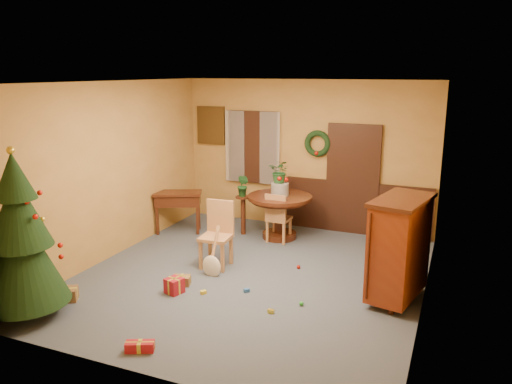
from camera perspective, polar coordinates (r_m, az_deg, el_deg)
The scene contains 21 objects.
room_envelope at distance 9.78m, azimuth 6.74°, elevation 2.17°, with size 5.50×5.50×5.50m.
dining_table at distance 9.25m, azimuth 2.73°, elevation -1.88°, with size 1.19×1.19×0.82m.
urn at distance 9.16m, azimuth 2.76°, elevation 0.32°, with size 0.33×0.33×0.24m, color slate.
centerpiece_plant at distance 9.09m, azimuth 2.78°, elevation 2.37°, with size 0.39×0.33×0.43m, color #1E4C23.
chair_near at distance 7.99m, azimuth -4.39°, elevation -4.51°, with size 0.49×0.49×1.05m.
chair_far at distance 9.04m, azimuth 2.47°, elevation -2.78°, with size 0.41×0.41×0.92m.
guitar at distance 7.65m, azimuth -5.13°, elevation -6.98°, with size 0.31×0.15×0.73m, color beige, non-canonical shape.
plant_stand at distance 9.48m, azimuth -1.47°, elevation -2.16°, with size 0.29×0.29×0.75m.
stand_plant at distance 9.36m, azimuth -1.49°, elevation 0.74°, with size 0.23×0.19×0.42m, color #19471E.
christmas_tree at distance 6.83m, azimuth -25.28°, elevation -4.84°, with size 1.06×1.06×2.19m.
writing_desk at distance 9.69m, azimuth -8.92°, elevation -1.13°, with size 1.00×0.78×0.80m.
sideboard at distance 6.98m, azimuth 16.05°, elevation -5.98°, with size 0.82×1.22×1.44m.
gift_a at distance 7.42m, azimuth -20.99°, elevation -10.88°, with size 0.40×0.37×0.18m.
gift_b at distance 7.24m, azimuth -9.32°, elevation -10.51°, with size 0.27×0.27×0.22m.
gift_c at distance 7.49m, azimuth -8.52°, elevation -9.96°, with size 0.30×0.24×0.14m.
gift_d at distance 5.98m, azimuth -13.13°, elevation -16.81°, with size 0.34×0.25×0.11m.
toy_a at distance 7.21m, azimuth -1.08°, elevation -11.18°, with size 0.08×0.05×0.05m, color #2559A3.
toy_b at distance 6.85m, azimuth 5.20°, elevation -12.58°, with size 0.06×0.06×0.06m, color green.
toy_c at distance 7.19m, azimuth -6.03°, elevation -11.33°, with size 0.08×0.05×0.05m, color yellow.
toy_d at distance 8.02m, azimuth 4.88°, elevation -8.53°, with size 0.06×0.06×0.06m, color red.
toy_e at distance 6.64m, azimuth 1.71°, elevation -13.47°, with size 0.08×0.05×0.05m, color gold.
Camera 1 is at (2.80, -6.52, 3.06)m, focal length 35.00 mm.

